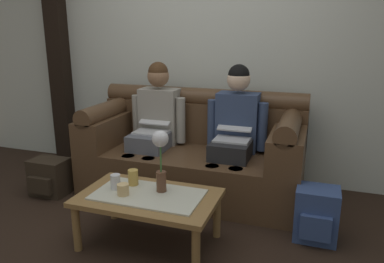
{
  "coord_description": "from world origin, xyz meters",
  "views": [
    {
      "loc": [
        1.09,
        -2.03,
        1.51
      ],
      "look_at": [
        0.09,
        0.84,
        0.68
      ],
      "focal_mm": 34.86,
      "sensor_mm": 36.0,
      "label": 1
    }
  ],
  "objects_px": {
    "flower_vase": "(161,153)",
    "person_left": "(155,121)",
    "cup_far_center": "(116,182)",
    "cup_near_right": "(133,177)",
    "backpack_left": "(50,177)",
    "person_right": "(235,128)",
    "backpack_right": "(316,215)",
    "couch": "(194,153)",
    "cup_near_left": "(123,189)",
    "coffee_table": "(148,201)"
  },
  "relations": [
    {
      "from": "cup_near_left",
      "to": "cup_far_center",
      "type": "height_order",
      "value": "cup_far_center"
    },
    {
      "from": "couch",
      "to": "cup_far_center",
      "type": "bearing_deg",
      "value": -104.66
    },
    {
      "from": "couch",
      "to": "cup_near_right",
      "type": "xyz_separation_m",
      "value": [
        -0.17,
        -0.89,
        0.08
      ]
    },
    {
      "from": "coffee_table",
      "to": "flower_vase",
      "type": "bearing_deg",
      "value": 45.58
    },
    {
      "from": "person_right",
      "to": "backpack_left",
      "type": "distance_m",
      "value": 1.81
    },
    {
      "from": "couch",
      "to": "backpack_right",
      "type": "xyz_separation_m",
      "value": [
        1.14,
        -0.55,
        -0.18
      ]
    },
    {
      "from": "person_right",
      "to": "backpack_left",
      "type": "relative_size",
      "value": 3.56
    },
    {
      "from": "person_right",
      "to": "cup_far_center",
      "type": "xyz_separation_m",
      "value": [
        -0.66,
        -1.0,
        -0.21
      ]
    },
    {
      "from": "coffee_table",
      "to": "cup_far_center",
      "type": "xyz_separation_m",
      "value": [
        -0.26,
        0.01,
        0.11
      ]
    },
    {
      "from": "person_right",
      "to": "flower_vase",
      "type": "xyz_separation_m",
      "value": [
        -0.32,
        -0.93,
        0.02
      ]
    },
    {
      "from": "cup_far_center",
      "to": "backpack_right",
      "type": "xyz_separation_m",
      "value": [
        1.4,
        0.45,
        -0.25
      ]
    },
    {
      "from": "person_left",
      "to": "backpack_right",
      "type": "height_order",
      "value": "person_left"
    },
    {
      "from": "person_left",
      "to": "flower_vase",
      "type": "bearing_deg",
      "value": -63.45
    },
    {
      "from": "person_left",
      "to": "flower_vase",
      "type": "relative_size",
      "value": 2.7
    },
    {
      "from": "person_left",
      "to": "cup_far_center",
      "type": "relative_size",
      "value": 11.32
    },
    {
      "from": "flower_vase",
      "to": "person_left",
      "type": "bearing_deg",
      "value": 116.55
    },
    {
      "from": "coffee_table",
      "to": "backpack_right",
      "type": "bearing_deg",
      "value": 21.65
    },
    {
      "from": "coffee_table",
      "to": "cup_near_right",
      "type": "bearing_deg",
      "value": 147.26
    },
    {
      "from": "flower_vase",
      "to": "cup_far_center",
      "type": "height_order",
      "value": "flower_vase"
    },
    {
      "from": "couch",
      "to": "backpack_left",
      "type": "relative_size",
      "value": 5.92
    },
    {
      "from": "person_right",
      "to": "coffee_table",
      "type": "height_order",
      "value": "person_right"
    },
    {
      "from": "person_left",
      "to": "cup_near_right",
      "type": "bearing_deg",
      "value": -76.21
    },
    {
      "from": "cup_near_left",
      "to": "backpack_left",
      "type": "xyz_separation_m",
      "value": [
        -1.1,
        0.54,
        -0.26
      ]
    },
    {
      "from": "cup_near_left",
      "to": "backpack_left",
      "type": "relative_size",
      "value": 0.24
    },
    {
      "from": "person_right",
      "to": "flower_vase",
      "type": "distance_m",
      "value": 0.98
    },
    {
      "from": "couch",
      "to": "coffee_table",
      "type": "bearing_deg",
      "value": -90.0
    },
    {
      "from": "backpack_right",
      "to": "flower_vase",
      "type": "bearing_deg",
      "value": -160.45
    },
    {
      "from": "couch",
      "to": "backpack_left",
      "type": "height_order",
      "value": "couch"
    },
    {
      "from": "flower_vase",
      "to": "couch",
      "type": "bearing_deg",
      "value": 94.39
    },
    {
      "from": "person_left",
      "to": "person_right",
      "type": "xyz_separation_m",
      "value": [
        0.79,
        -0.0,
        0.0
      ]
    },
    {
      "from": "person_right",
      "to": "cup_far_center",
      "type": "relative_size",
      "value": 11.32
    },
    {
      "from": "person_right",
      "to": "cup_near_left",
      "type": "bearing_deg",
      "value": -117.12
    },
    {
      "from": "person_left",
      "to": "cup_far_center",
      "type": "height_order",
      "value": "person_left"
    },
    {
      "from": "flower_vase",
      "to": "backpack_left",
      "type": "height_order",
      "value": "flower_vase"
    },
    {
      "from": "coffee_table",
      "to": "cup_far_center",
      "type": "height_order",
      "value": "cup_far_center"
    },
    {
      "from": "couch",
      "to": "flower_vase",
      "type": "bearing_deg",
      "value": -85.61
    },
    {
      "from": "couch",
      "to": "flower_vase",
      "type": "height_order",
      "value": "couch"
    },
    {
      "from": "couch",
      "to": "cup_near_right",
      "type": "relative_size",
      "value": 17.37
    },
    {
      "from": "coffee_table",
      "to": "cup_near_left",
      "type": "relative_size",
      "value": 11.85
    },
    {
      "from": "backpack_left",
      "to": "backpack_right",
      "type": "height_order",
      "value": "backpack_right"
    },
    {
      "from": "flower_vase",
      "to": "cup_near_left",
      "type": "height_order",
      "value": "flower_vase"
    },
    {
      "from": "cup_near_left",
      "to": "backpack_right",
      "type": "relative_size",
      "value": 0.21
    },
    {
      "from": "person_left",
      "to": "cup_near_left",
      "type": "xyz_separation_m",
      "value": [
        0.24,
        -1.08,
        -0.23
      ]
    },
    {
      "from": "couch",
      "to": "cup_near_right",
      "type": "bearing_deg",
      "value": -101.05
    },
    {
      "from": "flower_vase",
      "to": "cup_far_center",
      "type": "xyz_separation_m",
      "value": [
        -0.33,
        -0.07,
        -0.23
      ]
    },
    {
      "from": "flower_vase",
      "to": "backpack_right",
      "type": "xyz_separation_m",
      "value": [
        1.07,
        0.38,
        -0.48
      ]
    },
    {
      "from": "cup_near_right",
      "to": "backpack_right",
      "type": "height_order",
      "value": "cup_near_right"
    },
    {
      "from": "cup_near_right",
      "to": "backpack_left",
      "type": "bearing_deg",
      "value": 161.75
    },
    {
      "from": "flower_vase",
      "to": "cup_near_right",
      "type": "height_order",
      "value": "flower_vase"
    },
    {
      "from": "cup_far_center",
      "to": "backpack_left",
      "type": "relative_size",
      "value": 0.31
    }
  ]
}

